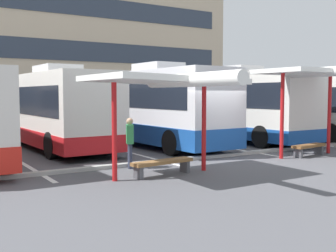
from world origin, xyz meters
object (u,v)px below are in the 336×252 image
coach_bus_2 (142,107)px  coach_bus_3 (218,105)px  coach_bus_4 (281,106)px  coach_bus_1 (48,109)px  waiting_shelter_1 (313,74)px  bench_1 (309,147)px  waiting_passenger_0 (130,139)px  bench_0 (163,164)px  waiting_shelter_0 (167,82)px

coach_bus_2 → coach_bus_3: (4.68, -0.01, 0.04)m
coach_bus_4 → coach_bus_1: bearing=170.8°
coach_bus_3 → waiting_shelter_1: bearing=-100.2°
waiting_shelter_1 → bench_1: waiting_shelter_1 is taller
coach_bus_3 → waiting_passenger_0: bearing=-144.7°
coach_bus_2 → coach_bus_3: coach_bus_3 is taller
coach_bus_3 → coach_bus_4: size_ratio=1.00×
bench_0 → coach_bus_4: bearing=28.9°
coach_bus_1 → waiting_shelter_1: (7.54, -8.51, 1.43)m
coach_bus_1 → coach_bus_3: coach_bus_3 is taller
coach_bus_3 → waiting_passenger_0: 10.21m
waiting_shelter_0 → bench_1: 7.15m
coach_bus_3 → coach_bus_4: bearing=-11.8°
coach_bus_3 → waiting_passenger_0: coach_bus_3 is taller
coach_bus_1 → waiting_shelter_0: bearing=-84.8°
coach_bus_1 → bench_1: bearing=-48.1°
coach_bus_3 → bench_0: 11.05m
coach_bus_3 → coach_bus_1: bearing=172.0°
coach_bus_1 → coach_bus_2: bearing=-16.4°
waiting_shelter_0 → bench_0: bearing=90.0°
coach_bus_2 → waiting_shelter_0: coach_bus_2 is taller
coach_bus_2 → waiting_shelter_0: bearing=-113.5°
bench_1 → waiting_passenger_0: bearing=169.6°
coach_bus_2 → coach_bus_3: bearing=-0.1°
coach_bus_1 → waiting_shelter_1: bearing=-48.5°
coach_bus_2 → coach_bus_4: (8.64, -0.84, -0.06)m
waiting_shelter_0 → waiting_shelter_1: bearing=3.7°
coach_bus_2 → coach_bus_3: 4.68m
coach_bus_1 → bench_1: size_ratio=6.41×
bench_1 → waiting_passenger_0: waiting_passenger_0 is taller
coach_bus_4 → waiting_passenger_0: 13.28m
coach_bus_2 → coach_bus_4: 8.68m
waiting_shelter_0 → bench_1: waiting_shelter_0 is taller
coach_bus_3 → coach_bus_4: (3.95, -0.83, -0.10)m
bench_0 → waiting_passenger_0: waiting_passenger_0 is taller
waiting_passenger_0 → coach_bus_4: bearing=22.4°
waiting_shelter_1 → coach_bus_4: bearing=50.8°
waiting_shelter_1 → waiting_passenger_0: size_ratio=2.58×
coach_bus_2 → bench_0: size_ratio=5.79×
coach_bus_3 → waiting_shelter_0: coach_bus_3 is taller
coach_bus_2 → bench_1: size_ratio=6.81×
coach_bus_3 → waiting_shelter_0: 11.17m
bench_1 → bench_0: bearing=-177.5°
bench_1 → coach_bus_4: bearing=50.3°
coach_bus_1 → waiting_passenger_0: bearing=-85.6°
waiting_shelter_0 → bench_1: size_ratio=2.91×
coach_bus_4 → coach_bus_3: bearing=168.2°
coach_bus_4 → waiting_passenger_0: (-12.26, -5.06, -0.75)m
bench_0 → bench_1: same height
bench_0 → waiting_shelter_1: (6.72, 0.18, 2.77)m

